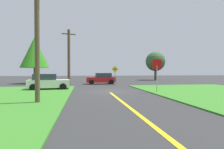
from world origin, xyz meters
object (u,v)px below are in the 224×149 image
car_approaching_junction (101,79)px  stop_sign (157,69)px  utility_pole_near (37,37)px  direction_sign (115,73)px  parked_car_near_building (48,82)px  utility_pole_mid (69,57)px  oak_tree_left (35,52)px  pine_tree_center (155,62)px

car_approaching_junction → stop_sign: bearing=106.7°
utility_pole_near → car_approaching_junction: bearing=71.5°
stop_sign → direction_sign: (-2.21, 9.02, -0.45)m
parked_car_near_building → utility_pole_mid: 6.27m
parked_car_near_building → direction_sign: bearing=26.5°
parked_car_near_building → utility_pole_mid: bearing=66.3°
car_approaching_junction → utility_pole_near: bearing=70.4°
oak_tree_left → pine_tree_center: oak_tree_left is taller
parked_car_near_building → pine_tree_center: (18.76, 18.00, 3.13)m
utility_pole_near → oak_tree_left: size_ratio=1.07×
stop_sign → utility_pole_near: utility_pole_near is taller
parked_car_near_building → utility_pole_near: utility_pole_near is taller
direction_sign → oak_tree_left: oak_tree_left is taller
parked_car_near_building → pine_tree_center: pine_tree_center is taller
car_approaching_junction → oak_tree_left: oak_tree_left is taller
utility_pole_near → direction_sign: bearing=62.4°
utility_pole_mid → pine_tree_center: utility_pole_mid is taller
utility_pole_mid → direction_sign: bearing=-3.4°
utility_pole_mid → parked_car_near_building: bearing=-108.0°
car_approaching_junction → direction_sign: (1.56, -2.75, 0.82)m
oak_tree_left → pine_tree_center: 23.81m
parked_car_near_building → direction_sign: size_ratio=1.61×
utility_pole_near → pine_tree_center: 31.85m
stop_sign → car_approaching_junction: size_ratio=0.69×
oak_tree_left → utility_pole_near: bearing=-76.0°
pine_tree_center → utility_pole_mid: bearing=-143.2°
stop_sign → car_approaching_junction: stop_sign is taller
stop_sign → utility_pole_mid: utility_pole_mid is taller
stop_sign → utility_pole_near: (-9.13, -4.24, 1.84)m
parked_car_near_building → car_approaching_junction: bearing=45.1°
car_approaching_junction → utility_pole_near: (-5.36, -16.00, 3.12)m
car_approaching_junction → parked_car_near_building: bearing=49.8°
pine_tree_center → car_approaching_junction: bearing=-140.4°
stop_sign → pine_tree_center: size_ratio=0.49×
direction_sign → oak_tree_left: (-11.58, 5.51, 3.13)m
car_approaching_junction → parked_car_near_building: same height
utility_pole_near → pine_tree_center: size_ratio=1.26×
utility_pole_mid → pine_tree_center: (17.04, 12.74, 0.18)m
parked_car_near_building → oak_tree_left: oak_tree_left is taller
car_approaching_junction → parked_car_near_building: (-6.23, -7.65, -0.00)m
stop_sign → parked_car_near_building: bearing=-16.8°
parked_car_near_building → utility_pole_near: size_ratio=0.56×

